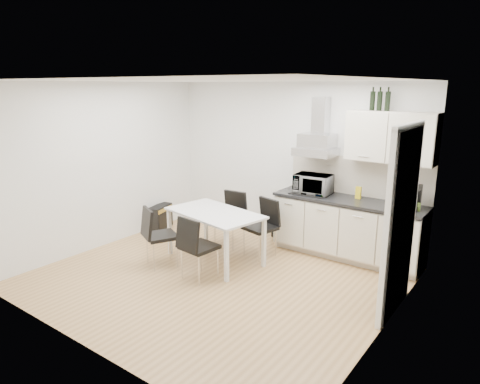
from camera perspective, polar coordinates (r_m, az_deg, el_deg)
The scene contains 15 objects.
ground at distance 5.94m, azimuth -3.26°, elevation -11.29°, with size 4.50×4.50×0.00m, color tan.
wall_back at distance 7.14m, azimuth 6.83°, elevation 3.93°, with size 4.50×0.10×2.60m, color white.
wall_front at distance 4.23m, azimuth -20.99°, elevation -3.98°, with size 4.50×0.10×2.60m, color white.
wall_left at distance 7.13m, azimuth -17.56°, elevation 3.37°, with size 0.10×4.00×2.60m, color white.
wall_right at distance 4.48m, azimuth 19.41°, elevation -2.86°, with size 0.10×4.00×2.60m, color white.
ceiling at distance 5.37m, azimuth -3.65°, elevation 14.65°, with size 4.50×4.50×0.00m, color white.
doorway at distance 5.07m, azimuth 20.60°, elevation -3.99°, with size 0.08×1.04×2.10m, color white.
kitchenette at distance 6.51m, azimuth 14.68°, elevation -1.65°, with size 2.22×0.64×2.52m.
dining_table at distance 6.26m, azimuth -3.38°, elevation -3.37°, with size 1.54×1.06×0.75m.
chair_far_left at distance 6.89m, azimuth -1.42°, elevation -3.73°, with size 0.44×0.50×0.88m, color black, non-canonical shape.
chair_far_right at distance 6.48m, azimuth 2.69°, elevation -4.88°, with size 0.44×0.50×0.88m, color black, non-canonical shape.
chair_near_left at distance 6.24m, azimuth -10.44°, elevation -5.87°, with size 0.44×0.50×0.88m, color black, non-canonical shape.
chair_near_right at distance 5.76m, azimuth -5.42°, elevation -7.39°, with size 0.44×0.50×0.88m, color black, non-canonical shape.
guitar_amp at distance 7.92m, azimuth -10.58°, elevation -3.29°, with size 0.35×0.55×0.43m.
floor_speaker at distance 7.41m, azimuth 5.18°, elevation -4.74°, with size 0.20×0.17×0.33m, color black.
Camera 1 is at (3.43, -4.14, 2.54)m, focal length 32.00 mm.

